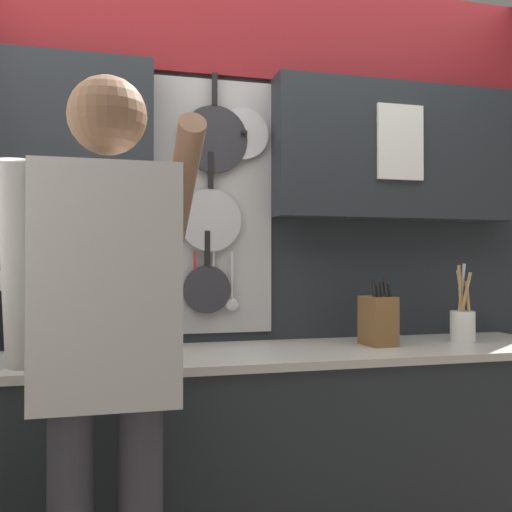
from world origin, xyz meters
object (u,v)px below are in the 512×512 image
at_px(knife_block, 378,320).
at_px(utensil_crock, 463,322).
at_px(microwave, 65,315).
at_px(person, 107,334).

distance_m(knife_block, utensil_crock, 0.40).
bearing_deg(utensil_crock, knife_block, 179.98).
distance_m(microwave, person, 0.59).
xyz_separation_m(utensil_crock, person, (-1.48, -0.57, 0.06)).
distance_m(microwave, utensil_crock, 1.63).
distance_m(microwave, knife_block, 1.23).
height_order(utensil_crock, person, person).
relative_size(utensil_crock, person, 0.20).
distance_m(knife_block, person, 1.23).
bearing_deg(knife_block, microwave, -179.96).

